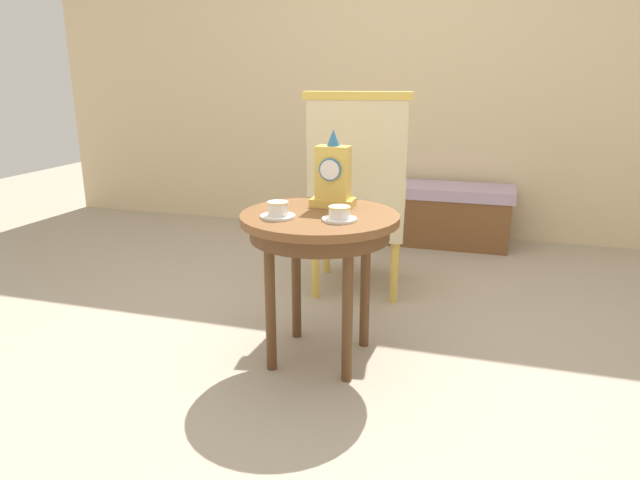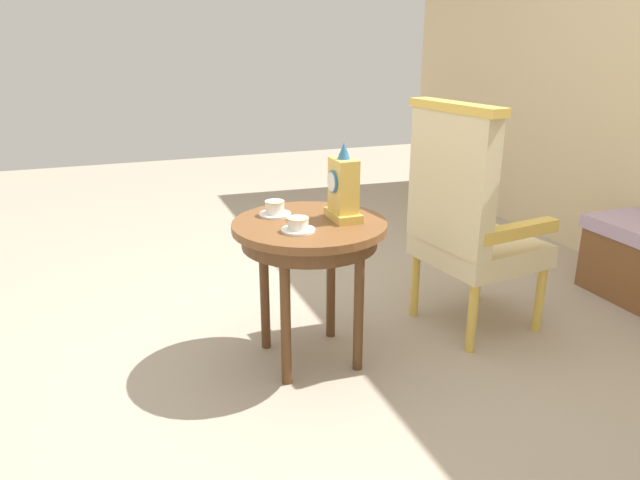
% 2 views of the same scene
% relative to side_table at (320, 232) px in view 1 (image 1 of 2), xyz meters
% --- Properties ---
extents(ground_plane, '(10.00, 10.00, 0.00)m').
position_rel_side_table_xyz_m(ground_plane, '(-0.01, 0.03, -0.58)').
color(ground_plane, tan).
extents(wall_back, '(6.00, 0.10, 2.80)m').
position_rel_side_table_xyz_m(wall_back, '(-0.01, 2.28, 0.82)').
color(wall_back, beige).
rests_on(wall_back, ground).
extents(side_table, '(0.67, 0.67, 0.66)m').
position_rel_side_table_xyz_m(side_table, '(0.00, 0.00, 0.00)').
color(side_table, brown).
rests_on(side_table, ground).
extents(teacup_left, '(0.14, 0.14, 0.07)m').
position_rel_side_table_xyz_m(teacup_left, '(-0.14, -0.11, 0.11)').
color(teacup_left, white).
rests_on(teacup_left, side_table).
extents(teacup_right, '(0.14, 0.14, 0.06)m').
position_rel_side_table_xyz_m(teacup_right, '(0.11, -0.09, 0.11)').
color(teacup_right, white).
rests_on(teacup_right, side_table).
extents(mantel_clock, '(0.19, 0.11, 0.34)m').
position_rel_side_table_xyz_m(mantel_clock, '(0.02, 0.15, 0.22)').
color(mantel_clock, gold).
rests_on(mantel_clock, side_table).
extents(armchair, '(0.61, 0.60, 1.14)m').
position_rel_side_table_xyz_m(armchair, '(-0.03, 0.82, 0.01)').
color(armchair, beige).
rests_on(armchair, ground).
extents(window_bench, '(1.14, 0.40, 0.44)m').
position_rel_side_table_xyz_m(window_bench, '(0.29, 1.98, -0.36)').
color(window_bench, '#B299B7').
rests_on(window_bench, ground).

